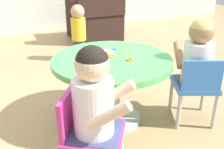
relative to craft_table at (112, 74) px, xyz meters
The scene contains 13 objects.
ground_plane 0.38m from the craft_table, ahead, with size 10.00×10.00×0.00m, color tan.
craft_table is the anchor object (origin of this frame).
child_chair_left 0.62m from the craft_table, 127.60° to the right, with size 0.42×0.42×0.54m.
seated_child_left 0.63m from the craft_table, 123.85° to the right, with size 0.44×0.42×0.51m.
child_chair_right 0.62m from the craft_table, 28.17° to the right, with size 0.40×0.40×0.54m.
seated_child_right 0.63m from the craft_table, 24.42° to the right, with size 0.39×0.43×0.51m.
armchair_dark 2.27m from the craft_table, 70.99° to the left, with size 0.74×0.74×0.85m.
toddler_standing 1.36m from the craft_table, 81.38° to the left, with size 0.17×0.17×0.67m.
rolling_pin 0.18m from the craft_table, 167.07° to the left, with size 0.23×0.07×0.05m.
craft_scissors 0.29m from the craft_table, 140.74° to the right, with size 0.12×0.14×0.01m.
playdough_blob_0 0.16m from the craft_table, 89.28° to the left, with size 0.11×0.11×0.02m, color pink.
cookie_cutter_0 0.22m from the craft_table, 61.38° to the left, with size 0.06×0.06×0.01m, color #3F99D8.
cookie_cutter_1 0.18m from the craft_table, 43.99° to the right, with size 0.05×0.05×0.01m, color orange.
Camera 1 is at (-0.76, -1.59, 1.16)m, focal length 42.49 mm.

